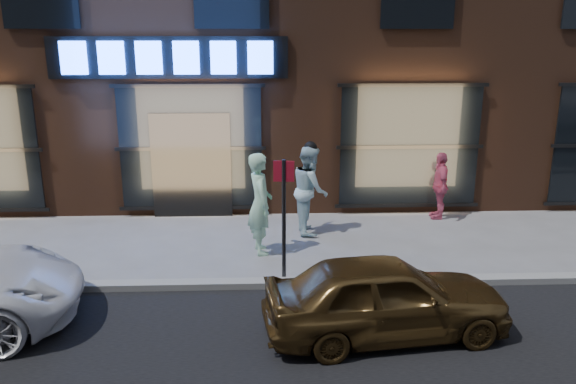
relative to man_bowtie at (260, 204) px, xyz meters
name	(u,v)px	position (x,y,z in m)	size (l,w,h in m)	color
ground	(165,289)	(-1.58, -1.59, -0.98)	(90.00, 90.00, 0.00)	slate
curb	(165,285)	(-1.58, -1.59, -0.92)	(60.00, 0.25, 0.12)	gray
man_bowtie	(260,204)	(0.00, 0.00, 0.00)	(0.72, 0.47, 1.96)	#C2FFCF
man_cap	(310,189)	(1.04, 1.14, -0.04)	(0.91, 0.71, 1.88)	silver
passerby	(440,185)	(4.07, 1.97, -0.21)	(0.90, 0.38, 1.54)	#CB5373
gold_sedan	(386,297)	(1.76, -3.19, -0.40)	(1.36, 3.38, 1.15)	brown
sign_post	(284,210)	(0.41, -1.42, 0.31)	(0.34, 0.07, 2.14)	#262628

